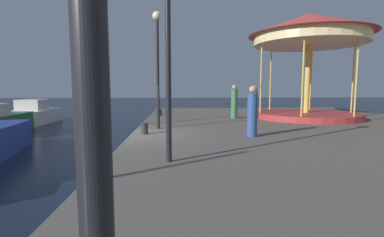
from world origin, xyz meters
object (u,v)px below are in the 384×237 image
(motorboat_white, at_px, (33,114))
(bollard_south, at_px, (158,110))
(bollard_north, at_px, (160,112))
(person_mid_promenade, at_px, (234,103))
(person_by_the_water, at_px, (255,99))
(lamp_post_mid_promenade, at_px, (168,28))
(lamp_post_far_end, at_px, (157,50))
(bollard_center, at_px, (145,128))
(person_near_carousel, at_px, (252,113))
(carousel, at_px, (309,40))

(motorboat_white, xyz_separation_m, bollard_south, (8.67, -1.62, 0.37))
(bollard_north, height_order, person_mid_promenade, person_mid_promenade)
(bollard_north, xyz_separation_m, person_by_the_water, (6.45, 2.67, 0.63))
(motorboat_white, bearing_deg, person_mid_promenade, -20.33)
(lamp_post_mid_promenade, xyz_separation_m, bollard_south, (-1.05, 11.84, -2.69))
(motorboat_white, relative_size, lamp_post_far_end, 0.91)
(motorboat_white, xyz_separation_m, lamp_post_far_end, (9.15, -8.38, 3.27))
(bollard_center, height_order, person_near_carousel, person_near_carousel)
(person_near_carousel, relative_size, person_by_the_water, 0.96)
(carousel, relative_size, bollard_center, 15.92)
(bollard_south, distance_m, person_by_the_water, 6.78)
(motorboat_white, relative_size, bollard_south, 10.43)
(lamp_post_far_end, height_order, bollard_north, lamp_post_far_end)
(carousel, relative_size, lamp_post_far_end, 1.39)
(bollard_center, distance_m, person_mid_promenade, 6.49)
(motorboat_white, distance_m, lamp_post_mid_promenade, 16.88)
(bollard_center, bearing_deg, lamp_post_far_end, 73.01)
(carousel, bearing_deg, bollard_center, -149.27)
(carousel, bearing_deg, lamp_post_mid_promenade, -129.83)
(bollard_south, bearing_deg, bollard_center, -89.43)
(lamp_post_mid_promenade, xyz_separation_m, bollard_north, (-0.85, 10.31, -2.69))
(bollard_north, xyz_separation_m, bollard_center, (-0.12, -6.54, 0.00))
(motorboat_white, distance_m, person_near_carousel, 16.22)
(bollard_north, xyz_separation_m, person_near_carousel, (3.54, -7.25, 0.60))
(lamp_post_mid_promenade, bearing_deg, bollard_south, 95.08)
(lamp_post_far_end, relative_size, bollard_south, 11.43)
(lamp_post_mid_promenade, relative_size, person_mid_promenade, 2.35)
(bollard_center, height_order, person_mid_promenade, person_mid_promenade)
(person_by_the_water, bearing_deg, lamp_post_mid_promenade, -113.34)
(person_mid_promenade, xyz_separation_m, person_by_the_water, (2.35, 4.32, -0.01))
(carousel, distance_m, lamp_post_far_end, 8.60)
(motorboat_white, distance_m, bollard_north, 9.42)
(bollard_north, bearing_deg, person_by_the_water, 22.46)
(lamp_post_far_end, height_order, bollard_center, lamp_post_far_end)
(lamp_post_mid_promenade, relative_size, person_by_the_water, 2.36)
(carousel, bearing_deg, person_mid_promenade, 179.48)
(bollard_south, xyz_separation_m, person_mid_promenade, (4.30, -3.18, 0.64))
(person_mid_promenade, distance_m, person_by_the_water, 4.92)
(bollard_center, bearing_deg, motorboat_white, 132.07)
(carousel, relative_size, person_by_the_water, 3.58)
(bollard_north, distance_m, person_mid_promenade, 4.46)
(carousel, xyz_separation_m, person_mid_promenade, (-3.95, 0.04, -3.30))
(motorboat_white, bearing_deg, lamp_post_far_end, -42.49)
(motorboat_white, relative_size, lamp_post_mid_promenade, 0.99)
(lamp_post_mid_promenade, bearing_deg, carousel, 50.17)
(person_mid_promenade, bearing_deg, motorboat_white, 159.67)
(motorboat_white, distance_m, bollard_south, 8.82)
(person_near_carousel, bearing_deg, bollard_center, 169.08)
(bollard_center, relative_size, person_by_the_water, 0.22)
(lamp_post_far_end, bearing_deg, person_near_carousel, -31.74)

